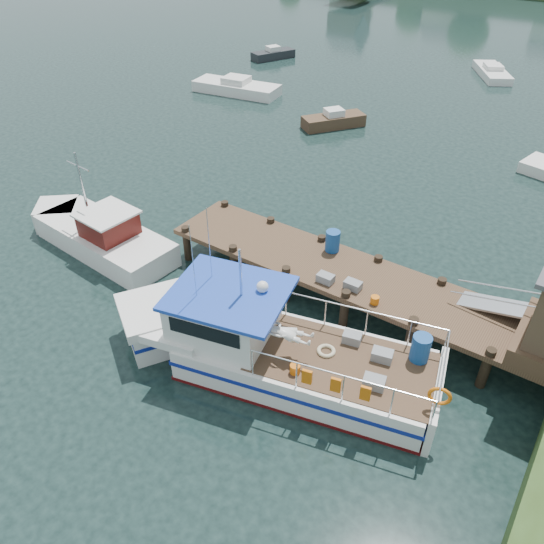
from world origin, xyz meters
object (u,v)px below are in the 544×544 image
Objects in this scene: dock at (493,305)px; work_boat at (99,234)px; moored_a at (237,87)px; moored_d at (492,72)px; lobster_boat at (265,346)px; moored_rowboat at (333,120)px; moored_e at (273,54)px.

work_boat is at bearing -169.88° from dock.
work_boat is 1.20× the size of moored_a.
lobster_boat is at bearing -85.75° from moored_d.
work_boat is 1.45× the size of moored_d.
moored_rowboat is at bearing 132.79° from dock.
moored_rowboat is 17.16m from moored_e.
moored_e is at bearing 110.55° from lobster_boat.
lobster_boat is at bearing -140.78° from dock.
dock is 29.63m from moored_a.
moored_d is (5.27, 17.40, -0.09)m from moored_rowboat.
moored_d is at bearing 83.56° from work_boat.
moored_rowboat is 18.18m from moored_d.
work_boat is (-15.79, -2.82, -1.55)m from dock.
dock is at bearing 25.58° from lobster_boat.
moored_d is 1.37× the size of moored_e.
lobster_boat is at bearing -91.35° from moored_rowboat.
moored_a is 1.21× the size of moored_d.
lobster_boat reaches higher than moored_rowboat.
moored_a is at bearing -134.59° from moored_d.
moored_a is at bearing 115.92° from work_boat.
work_boat is 31.97m from moored_e.
moored_a is at bearing 144.10° from moored_rowboat.
dock reaches higher than moored_a.
moored_a reaches higher than moored_e.
dock reaches higher than moored_e.
moored_a reaches higher than moored_d.
moored_rowboat reaches higher than moored_d.
moored_rowboat is 0.99× the size of moored_e.
moored_e is (-11.37, 29.88, -0.28)m from work_boat.
lobster_boat reaches higher than moored_e.
moored_d is at bearing 105.50° from dock.
lobster_boat is 1.97× the size of moored_d.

